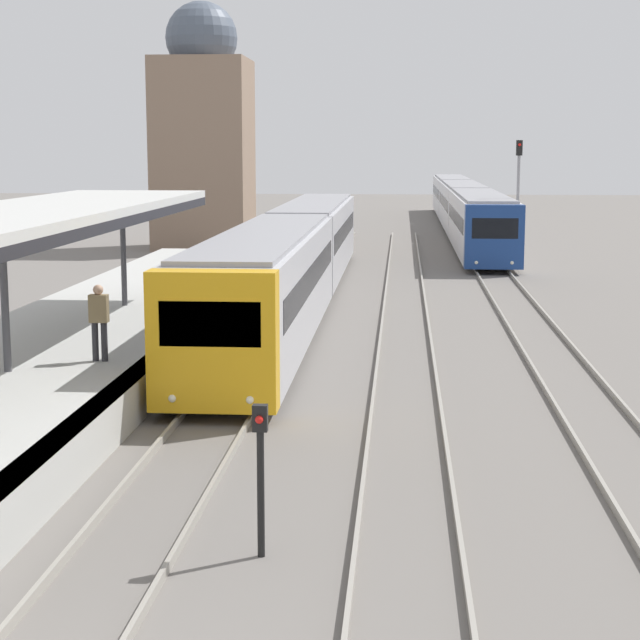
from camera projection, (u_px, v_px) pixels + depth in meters
The scene contains 7 objects.
platform_canopy at pixel (3, 219), 21.52m from camera, with size 4.00×23.51×3.26m.
person_on_platform at pixel (99, 318), 22.95m from camera, with size 0.40×0.22×1.66m.
train_near at pixel (295, 255), 37.32m from camera, with size 2.60×33.48×3.20m.
train_far at pixel (463, 205), 70.37m from camera, with size 2.56×49.78×3.16m.
signal_post_near at pixel (260, 464), 14.23m from camera, with size 0.20×0.21×2.10m.
signal_mast_far at pixel (518, 189), 49.41m from camera, with size 0.28×0.29×5.81m.
distant_domed_building at pixel (203, 133), 57.94m from camera, with size 5.02×5.02×13.20m.
Camera 1 is at (3.71, -8.21, 5.46)m, focal length 60.00 mm.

